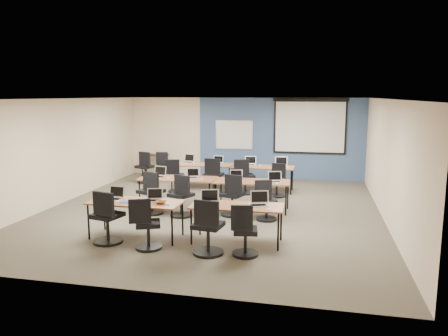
% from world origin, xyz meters
% --- Properties ---
extents(floor, '(8.00, 9.00, 0.02)m').
position_xyz_m(floor, '(0.00, 0.00, 0.00)').
color(floor, '#6B6354').
rests_on(floor, ground).
extents(ceiling, '(8.00, 9.00, 0.02)m').
position_xyz_m(ceiling, '(0.00, 0.00, 2.70)').
color(ceiling, white).
rests_on(ceiling, ground).
extents(wall_back, '(8.00, 0.04, 2.70)m').
position_xyz_m(wall_back, '(0.00, 4.50, 1.35)').
color(wall_back, beige).
rests_on(wall_back, ground).
extents(wall_front, '(8.00, 0.04, 2.70)m').
position_xyz_m(wall_front, '(0.00, -4.50, 1.35)').
color(wall_front, beige).
rests_on(wall_front, ground).
extents(wall_left, '(0.04, 9.00, 2.70)m').
position_xyz_m(wall_left, '(-4.00, 0.00, 1.35)').
color(wall_left, beige).
rests_on(wall_left, ground).
extents(wall_right, '(0.04, 9.00, 2.70)m').
position_xyz_m(wall_right, '(4.00, 0.00, 1.35)').
color(wall_right, beige).
rests_on(wall_right, ground).
extents(blue_accent_panel, '(5.50, 0.04, 2.70)m').
position_xyz_m(blue_accent_panel, '(1.25, 4.47, 1.35)').
color(blue_accent_panel, '#3D5977').
rests_on(blue_accent_panel, wall_back).
extents(whiteboard, '(1.28, 0.03, 0.98)m').
position_xyz_m(whiteboard, '(-0.30, 4.43, 1.45)').
color(whiteboard, silver).
rests_on(whiteboard, wall_back).
extents(projector_screen, '(2.40, 0.10, 1.82)m').
position_xyz_m(projector_screen, '(2.20, 4.41, 1.89)').
color(projector_screen, black).
rests_on(projector_screen, wall_back).
extents(training_table_front_left, '(1.83, 0.76, 0.73)m').
position_xyz_m(training_table_front_left, '(-0.97, -2.26, 0.69)').
color(training_table_front_left, '#A1712E').
rests_on(training_table_front_left, floor).
extents(training_table_front_right, '(1.75, 0.73, 0.73)m').
position_xyz_m(training_table_front_right, '(1.03, -2.14, 0.68)').
color(training_table_front_right, '#A75D2C').
rests_on(training_table_front_right, floor).
extents(training_table_mid_left, '(1.92, 0.80, 0.73)m').
position_xyz_m(training_table_mid_left, '(-0.93, 0.27, 0.69)').
color(training_table_mid_left, brown).
rests_on(training_table_mid_left, floor).
extents(training_table_mid_right, '(1.81, 0.76, 0.73)m').
position_xyz_m(training_table_mid_right, '(0.95, 0.27, 0.69)').
color(training_table_mid_right, olive).
rests_on(training_table_mid_right, floor).
extents(training_table_back_left, '(1.89, 0.79, 0.73)m').
position_xyz_m(training_table_back_left, '(-0.89, 2.54, 0.69)').
color(training_table_back_left, '#A5672F').
rests_on(training_table_back_left, floor).
extents(training_table_back_right, '(1.82, 0.76, 0.73)m').
position_xyz_m(training_table_back_right, '(0.93, 2.47, 0.69)').
color(training_table_back_right, brown).
rests_on(training_table_back_right, floor).
extents(laptop_0, '(0.33, 0.28, 0.25)m').
position_xyz_m(laptop_0, '(-1.45, -2.17, 0.79)').
color(laptop_0, silver).
rests_on(laptop_0, training_table_front_left).
extents(mouse_0, '(0.08, 0.10, 0.03)m').
position_xyz_m(mouse_0, '(-1.30, -2.38, 0.74)').
color(mouse_0, white).
rests_on(mouse_0, training_table_front_left).
extents(task_chair_0, '(0.56, 0.56, 1.04)m').
position_xyz_m(task_chair_0, '(-1.36, -2.73, 0.43)').
color(task_chair_0, black).
rests_on(task_chair_0, floor).
extents(laptop_1, '(0.31, 0.26, 0.23)m').
position_xyz_m(laptop_1, '(-0.64, -2.13, 0.79)').
color(laptop_1, silver).
rests_on(laptop_1, training_table_front_left).
extents(mouse_1, '(0.09, 0.11, 0.04)m').
position_xyz_m(mouse_1, '(-0.26, -2.37, 0.74)').
color(mouse_1, white).
rests_on(mouse_1, training_table_front_left).
extents(task_chair_1, '(0.52, 0.49, 0.97)m').
position_xyz_m(task_chair_1, '(-0.51, -2.87, 0.40)').
color(task_chair_1, black).
rests_on(task_chair_1, floor).
extents(laptop_2, '(0.35, 0.29, 0.26)m').
position_xyz_m(laptop_2, '(0.48, -2.11, 0.79)').
color(laptop_2, '#ABABB1').
rests_on(laptop_2, training_table_front_right).
extents(mouse_2, '(0.07, 0.10, 0.03)m').
position_xyz_m(mouse_2, '(0.69, -2.26, 0.74)').
color(mouse_2, white).
rests_on(mouse_2, training_table_front_right).
extents(task_chair_2, '(0.55, 0.55, 1.03)m').
position_xyz_m(task_chair_2, '(0.66, -2.90, 0.43)').
color(task_chair_2, black).
rests_on(task_chair_2, floor).
extents(laptop_3, '(0.35, 0.30, 0.26)m').
position_xyz_m(laptop_3, '(1.43, -2.04, 0.80)').
color(laptop_3, '#A5A5AA').
rests_on(laptop_3, training_table_front_right).
extents(mouse_3, '(0.07, 0.10, 0.03)m').
position_xyz_m(mouse_3, '(1.67, -2.32, 0.74)').
color(mouse_3, white).
rests_on(mouse_3, training_table_front_right).
extents(task_chair_3, '(0.47, 0.47, 0.95)m').
position_xyz_m(task_chair_3, '(1.30, -2.83, 0.39)').
color(task_chair_3, black).
rests_on(task_chair_3, floor).
extents(laptop_4, '(0.35, 0.30, 0.27)m').
position_xyz_m(laptop_4, '(-1.44, 0.29, 0.80)').
color(laptop_4, silver).
rests_on(laptop_4, training_table_mid_left).
extents(mouse_4, '(0.06, 0.09, 0.03)m').
position_xyz_m(mouse_4, '(-1.15, 0.18, 0.74)').
color(mouse_4, white).
rests_on(mouse_4, training_table_mid_left).
extents(task_chair_4, '(0.60, 0.57, 1.04)m').
position_xyz_m(task_chair_4, '(-1.31, -0.60, 0.43)').
color(task_chair_4, black).
rests_on(task_chair_4, floor).
extents(laptop_5, '(0.31, 0.26, 0.24)m').
position_xyz_m(laptop_5, '(-0.58, 0.35, 0.79)').
color(laptop_5, '#B6B5BC').
rests_on(laptop_5, training_table_mid_left).
extents(mouse_5, '(0.07, 0.10, 0.03)m').
position_xyz_m(mouse_5, '(-0.28, 0.16, 0.74)').
color(mouse_5, white).
rests_on(mouse_5, training_table_mid_left).
extents(task_chair_5, '(0.57, 0.53, 1.01)m').
position_xyz_m(task_chair_5, '(-0.55, -0.66, 0.42)').
color(task_chair_5, black).
rests_on(task_chair_5, floor).
extents(laptop_6, '(0.31, 0.27, 0.24)m').
position_xyz_m(laptop_6, '(0.54, 0.32, 0.79)').
color(laptop_6, silver).
rests_on(laptop_6, training_table_mid_right).
extents(mouse_6, '(0.09, 0.11, 0.03)m').
position_xyz_m(mouse_6, '(0.73, 0.16, 0.74)').
color(mouse_6, white).
rests_on(mouse_6, training_table_mid_right).
extents(task_chair_6, '(0.54, 0.52, 1.00)m').
position_xyz_m(task_chair_6, '(0.59, -0.35, 0.41)').
color(task_chair_6, black).
rests_on(task_chair_6, floor).
extents(laptop_7, '(0.33, 0.28, 0.25)m').
position_xyz_m(laptop_7, '(1.50, 0.24, 0.79)').
color(laptop_7, silver).
rests_on(laptop_7, training_table_mid_right).
extents(mouse_7, '(0.08, 0.11, 0.04)m').
position_xyz_m(mouse_7, '(1.58, 0.06, 0.74)').
color(mouse_7, white).
rests_on(mouse_7, training_table_mid_right).
extents(task_chair_7, '(0.48, 0.47, 0.95)m').
position_xyz_m(task_chair_7, '(1.39, -0.56, 0.39)').
color(task_chair_7, black).
rests_on(task_chair_7, floor).
extents(laptop_8, '(0.34, 0.29, 0.26)m').
position_xyz_m(laptop_8, '(-1.40, 2.74, 0.79)').
color(laptop_8, '#A9A9B4').
rests_on(laptop_8, training_table_back_left).
extents(mouse_8, '(0.06, 0.10, 0.03)m').
position_xyz_m(mouse_8, '(-1.14, 2.43, 0.74)').
color(mouse_8, white).
rests_on(mouse_8, training_table_back_left).
extents(task_chair_8, '(0.50, 0.50, 0.98)m').
position_xyz_m(task_chair_8, '(-1.51, 1.78, 0.40)').
color(task_chair_8, black).
rests_on(task_chair_8, floor).
extents(laptop_9, '(0.31, 0.27, 0.24)m').
position_xyz_m(laptop_9, '(-0.47, 2.71, 0.79)').
color(laptop_9, silver).
rests_on(laptop_9, training_table_back_left).
extents(mouse_9, '(0.07, 0.10, 0.03)m').
position_xyz_m(mouse_9, '(-0.32, 2.43, 0.74)').
color(mouse_9, white).
rests_on(mouse_9, training_table_back_left).
extents(task_chair_9, '(0.56, 0.56, 1.04)m').
position_xyz_m(task_chair_9, '(-0.40, 1.84, 0.43)').
color(task_chair_9, black).
rests_on(task_chair_9, floor).
extents(laptop_10, '(0.33, 0.28, 0.25)m').
position_xyz_m(laptop_10, '(0.53, 2.69, 0.79)').
color(laptop_10, '#AFAFB3').
rests_on(laptop_10, training_table_back_right).
extents(mouse_10, '(0.08, 0.11, 0.03)m').
position_xyz_m(mouse_10, '(0.84, 2.57, 0.74)').
color(mouse_10, white).
rests_on(mouse_10, training_table_back_right).
extents(task_chair_10, '(0.57, 0.53, 1.01)m').
position_xyz_m(task_chair_10, '(0.48, 1.98, 0.42)').
color(task_chair_10, black).
rests_on(task_chair_10, floor).
extents(laptop_11, '(0.36, 0.31, 0.27)m').
position_xyz_m(laptop_11, '(1.44, 2.67, 0.80)').
color(laptop_11, silver).
rests_on(laptop_11, training_table_back_right).
extents(mouse_11, '(0.07, 0.10, 0.03)m').
position_xyz_m(mouse_11, '(1.65, 2.43, 0.74)').
color(mouse_11, white).
rests_on(mouse_11, training_table_back_right).
extents(task_chair_11, '(0.50, 0.48, 0.97)m').
position_xyz_m(task_chair_11, '(1.43, 1.78, 0.40)').
color(task_chair_11, black).
rests_on(task_chair_11, floor).
extents(blue_mousepad, '(0.24, 0.21, 0.01)m').
position_xyz_m(blue_mousepad, '(-1.12, -2.38, 0.73)').
color(blue_mousepad, '#223397').
rests_on(blue_mousepad, training_table_front_left).
extents(snack_bowl, '(0.23, 0.23, 0.05)m').
position_xyz_m(snack_bowl, '(-0.42, -2.32, 0.75)').
color(snack_bowl, '#9A5331').
rests_on(snack_bowl, training_table_front_left).
extents(snack_plate, '(0.19, 0.19, 0.01)m').
position_xyz_m(snack_plate, '(0.53, -2.29, 0.74)').
color(snack_plate, white).
rests_on(snack_plate, training_table_front_right).
extents(coffee_cup, '(0.06, 0.06, 0.05)m').
position_xyz_m(coffee_cup, '(0.49, -2.28, 0.77)').
color(coffee_cup, silver).
rests_on(coffee_cup, snack_plate).
extents(utility_table, '(0.90, 0.50, 0.75)m').
position_xyz_m(utility_table, '(-3.03, 4.07, 0.65)').
color(utility_table, black).
rests_on(utility_table, floor).
extents(spare_chair_a, '(0.48, 0.48, 0.96)m').
position_xyz_m(spare_chair_a, '(-2.44, 3.37, 0.39)').
color(spare_chair_a, black).
rests_on(spare_chair_a, floor).
extents(spare_chair_b, '(0.57, 0.55, 1.02)m').
position_xyz_m(spare_chair_b, '(-2.89, 2.85, 0.42)').
color(spare_chair_b, black).
rests_on(spare_chair_b, floor).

